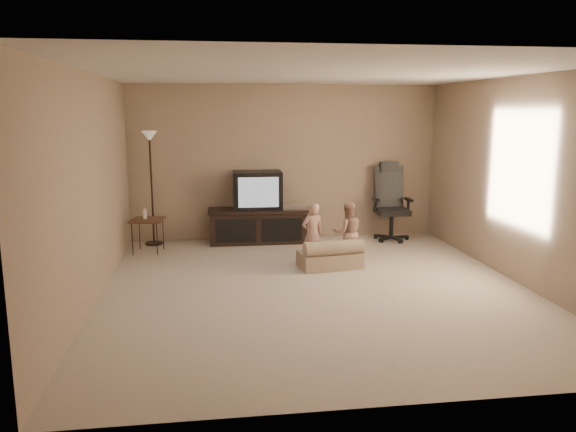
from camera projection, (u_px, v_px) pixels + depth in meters
name	position (u px, v px, depth m)	size (l,w,h in m)	color
floor	(315.00, 288.00, 6.70)	(5.50, 5.50, 0.00)	beige
room_shell	(316.00, 161.00, 6.41)	(5.50, 5.50, 5.50)	silver
tv_stand	(258.00, 213.00, 8.97)	(1.60, 0.61, 1.14)	black
office_chair	(390.00, 212.00, 9.15)	(0.62, 0.63, 1.26)	black
side_table	(147.00, 220.00, 8.30)	(0.52, 0.52, 0.68)	brown
floor_lamp	(151.00, 162.00, 8.65)	(0.28, 0.28, 1.78)	black
child_sofa	(331.00, 256.00, 7.52)	(0.88, 0.57, 0.40)	tan
toddler_left	(312.00, 234.00, 7.62)	(0.32, 0.23, 0.87)	tan
toddler_right	(348.00, 233.00, 7.74)	(0.42, 0.23, 0.86)	tan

